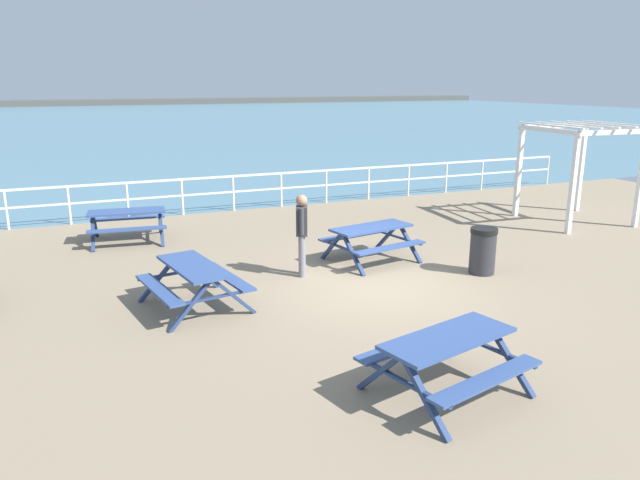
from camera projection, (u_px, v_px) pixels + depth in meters
name	position (u px, v px, depth m)	size (l,w,h in m)	color
ground_plane	(377.00, 290.00, 11.51)	(30.00, 24.00, 0.20)	gray
sea_band	(122.00, 121.00, 58.38)	(142.00, 90.00, 0.01)	teal
distant_shoreline	(97.00, 105.00, 96.62)	(142.00, 6.00, 1.80)	#4C4C47
seaward_railing	(257.00, 185.00, 18.18)	(23.07, 0.07, 1.08)	white
picnic_table_near_left	(127.00, 218.00, 14.45)	(1.96, 1.72, 0.80)	#334C84
picnic_table_near_right	(448.00, 350.00, 7.37)	(2.10, 1.89, 0.80)	#334C84
picnic_table_mid_centre	(371.00, 235.00, 12.88)	(2.05, 1.83, 0.80)	#334C84
picnic_table_seaward	(194.00, 275.00, 10.21)	(1.81, 2.03, 0.80)	#334C84
visitor	(302.00, 230.00, 11.82)	(0.33, 0.50, 1.66)	slate
lattice_pergola	(580.00, 150.00, 16.20)	(2.61, 2.73, 2.70)	white
litter_bin	(483.00, 251.00, 12.08)	(0.55, 0.55, 0.95)	#2D2D33
rope_coil	(206.00, 269.00, 12.28)	(0.55, 0.55, 0.11)	tan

